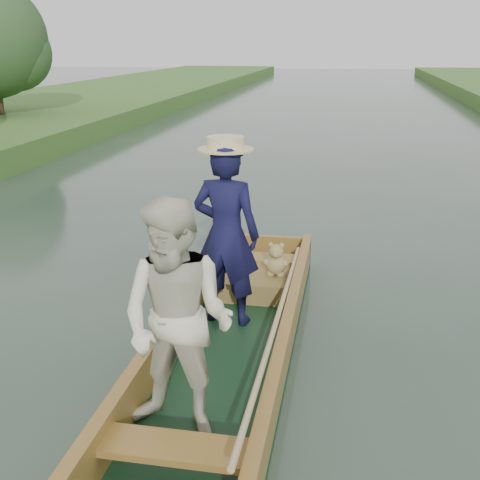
# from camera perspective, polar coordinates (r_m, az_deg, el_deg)

# --- Properties ---
(ground) EXTENTS (120.00, 120.00, 0.00)m
(ground) POSITION_cam_1_polar(r_m,az_deg,el_deg) (5.44, -1.16, -11.52)
(ground) COLOR #283D30
(ground) RESTS_ON ground
(trees_far) EXTENTS (23.02, 12.26, 4.53)m
(trees_far) POSITION_cam_1_polar(r_m,az_deg,el_deg) (12.73, 9.18, 17.43)
(trees_far) COLOR #47331E
(trees_far) RESTS_ON ground
(punt) EXTENTS (1.14, 5.00, 1.88)m
(punt) POSITION_cam_1_polar(r_m,az_deg,el_deg) (5.03, -2.37, -6.11)
(punt) COLOR #13331B
(punt) RESTS_ON ground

